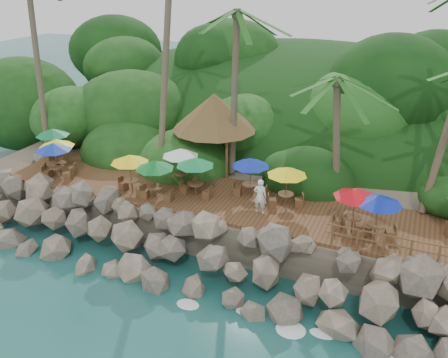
% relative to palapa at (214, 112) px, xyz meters
% --- Properties ---
extents(ground, '(140.00, 140.00, 0.00)m').
position_rel_palapa_xyz_m(ground, '(2.27, -9.86, -5.79)').
color(ground, '#19514F').
rests_on(ground, ground).
extents(land_base, '(32.00, 25.20, 2.10)m').
position_rel_palapa_xyz_m(land_base, '(2.27, 6.14, -4.74)').
color(land_base, gray).
rests_on(land_base, ground).
extents(jungle_hill, '(44.80, 28.00, 15.40)m').
position_rel_palapa_xyz_m(jungle_hill, '(2.27, 13.64, -5.79)').
color(jungle_hill, '#143811').
rests_on(jungle_hill, ground).
extents(seawall, '(29.00, 4.00, 2.30)m').
position_rel_palapa_xyz_m(seawall, '(2.27, -7.86, -4.64)').
color(seawall, gray).
rests_on(seawall, ground).
extents(terrace, '(26.00, 5.00, 0.20)m').
position_rel_palapa_xyz_m(terrace, '(2.27, -3.86, -3.59)').
color(terrace, brown).
rests_on(terrace, land_base).
extents(jungle_foliage, '(44.00, 16.00, 12.00)m').
position_rel_palapa_xyz_m(jungle_foliage, '(2.27, 5.14, -5.79)').
color(jungle_foliage, '#143811').
rests_on(jungle_foliage, ground).
extents(foam_line, '(25.20, 0.80, 0.06)m').
position_rel_palapa_xyz_m(foam_line, '(2.27, -9.56, -5.76)').
color(foam_line, white).
rests_on(foam_line, ground).
extents(palms, '(30.93, 7.22, 14.60)m').
position_rel_palapa_xyz_m(palms, '(3.64, -1.30, 6.32)').
color(palms, brown).
rests_on(palms, ground).
extents(palapa, '(5.14, 5.14, 4.60)m').
position_rel_palapa_xyz_m(palapa, '(0.00, 0.00, 0.00)').
color(palapa, brown).
rests_on(palapa, ground).
extents(dining_clusters, '(25.66, 4.35, 2.23)m').
position_rel_palapa_xyz_m(dining_clusters, '(1.18, -4.30, -1.64)').
color(dining_clusters, brown).
rests_on(dining_clusters, terrace).
extents(railing, '(8.30, 0.10, 1.00)m').
position_rel_palapa_xyz_m(railing, '(12.40, -6.21, -2.88)').
color(railing, brown).
rests_on(railing, terrace).
extents(waiter, '(0.70, 0.48, 1.85)m').
position_rel_palapa_xyz_m(waiter, '(4.60, -4.73, -2.57)').
color(waiter, white).
rests_on(waiter, terrace).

